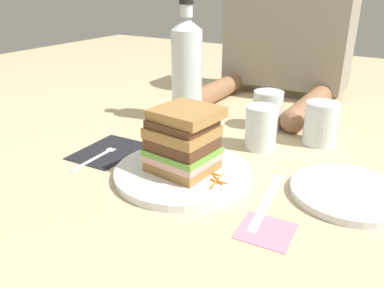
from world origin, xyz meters
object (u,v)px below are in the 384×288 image
at_px(juice_glass, 261,130).
at_px(water_bottle, 187,69).
at_px(knife, 266,202).
at_px(empty_tumbler_0, 268,109).
at_px(napkin_pink, 266,231).
at_px(sandwich, 184,140).
at_px(diner_across, 287,12).
at_px(side_plate, 349,193).
at_px(main_plate, 184,172).
at_px(napkin_dark, 109,151).
at_px(fork, 101,153).
at_px(empty_tumbler_1, 321,123).

height_order(juice_glass, water_bottle, water_bottle).
bearing_deg(knife, empty_tumbler_0, 111.74).
relative_size(knife, juice_glass, 2.08).
bearing_deg(juice_glass, napkin_pink, -65.65).
distance_m(sandwich, water_bottle, 0.33).
relative_size(napkin_pink, diner_across, 0.14).
distance_m(sandwich, knife, 0.19).
height_order(juice_glass, empty_tumbler_0, juice_glass).
bearing_deg(side_plate, empty_tumbler_0, 135.37).
height_order(main_plate, side_plate, main_plate).
bearing_deg(sandwich, side_plate, 16.75).
relative_size(knife, water_bottle, 0.65).
bearing_deg(main_plate, water_bottle, 121.31).
xyz_separation_m(napkin_dark, juice_glass, (0.27, 0.19, 0.04)).
xyz_separation_m(fork, napkin_pink, (0.40, -0.07, -0.00)).
bearing_deg(empty_tumbler_1, knife, -91.09).
distance_m(knife, diner_across, 0.74).
bearing_deg(napkin_pink, main_plate, 156.94).
relative_size(fork, side_plate, 0.83).
distance_m(main_plate, side_plate, 0.30).
bearing_deg(napkin_dark, knife, -2.41).
distance_m(napkin_pink, diner_across, 0.82).
relative_size(knife, empty_tumbler_0, 2.15).
bearing_deg(water_bottle, napkin_dark, -97.42).
bearing_deg(knife, napkin_dark, 177.59).
bearing_deg(side_plate, napkin_dark, -170.78).
height_order(napkin_dark, diner_across, diner_across).
bearing_deg(main_plate, empty_tumbler_1, 59.09).
bearing_deg(sandwich, juice_glass, 70.51).
distance_m(napkin_dark, empty_tumbler_0, 0.41).
relative_size(main_plate, fork, 1.57).
bearing_deg(side_plate, diner_across, 120.33).
bearing_deg(empty_tumbler_1, juice_glass, -138.30).
relative_size(main_plate, napkin_pink, 3.26).
xyz_separation_m(juice_glass, diner_across, (-0.11, 0.45, 0.21)).
xyz_separation_m(juice_glass, empty_tumbler_0, (-0.04, 0.13, 0.00)).
relative_size(juice_glass, side_plate, 0.48).
bearing_deg(side_plate, juice_glass, 151.66).
relative_size(napkin_dark, napkin_pink, 1.95).
distance_m(main_plate, water_bottle, 0.35).
bearing_deg(napkin_dark, sandwich, -1.96).
distance_m(knife, side_plate, 0.15).
height_order(main_plate, fork, main_plate).
bearing_deg(sandwich, napkin_pink, -23.23).
relative_size(empty_tumbler_0, side_plate, 0.46).
distance_m(main_plate, sandwich, 0.07).
relative_size(main_plate, napkin_dark, 1.67).
bearing_deg(juice_glass, side_plate, -28.34).
xyz_separation_m(main_plate, sandwich, (0.00, 0.00, 0.07)).
distance_m(fork, diner_across, 0.73).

